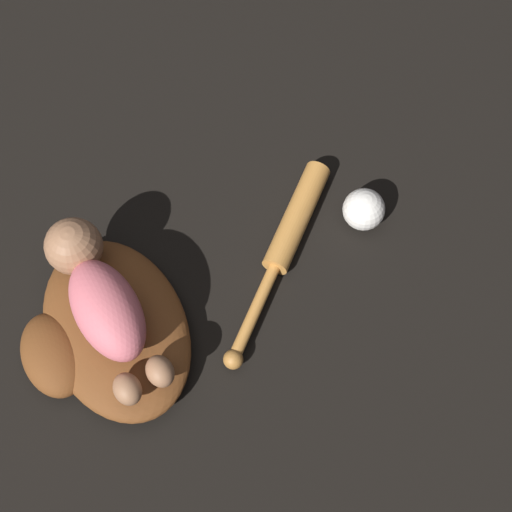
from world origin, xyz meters
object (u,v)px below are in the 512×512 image
Objects in this scene: baseball_glove at (106,332)px; baby_figure at (99,294)px; baseball at (364,209)px; baseball_bat at (288,237)px.

baby_figure is at bearing -13.84° from baseball_glove.
baseball_glove is at bearing 105.39° from baseball.
baseball is at bearing -74.61° from baseball_glove.
baseball_bat is at bearing -71.39° from baseball_glove.
baby_figure reaches higher than baseball_bat.
baseball_glove is 0.09m from baby_figure.
baby_figure is 0.91× the size of baseball_bat.
baseball_glove is 1.18× the size of baby_figure.
baseball_bat is at bearing 97.46° from baseball.
baseball_glove is 0.37m from baseball_bat.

